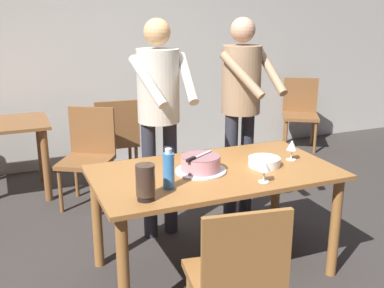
% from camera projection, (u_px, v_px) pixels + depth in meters
% --- Properties ---
extents(ground_plane, '(14.00, 14.00, 0.00)m').
position_uv_depth(ground_plane, '(213.00, 269.00, 3.30)').
color(ground_plane, '#383330').
extents(back_wall, '(10.00, 0.12, 2.70)m').
position_uv_depth(back_wall, '(115.00, 47.00, 5.30)').
color(back_wall, beige).
rests_on(back_wall, ground_plane).
extents(main_dining_table, '(1.62, 0.89, 0.75)m').
position_uv_depth(main_dining_table, '(214.00, 185.00, 3.12)').
color(main_dining_table, '#9E6633').
rests_on(main_dining_table, ground_plane).
extents(cake_on_platter, '(0.34, 0.34, 0.11)m').
position_uv_depth(cake_on_platter, '(201.00, 164.00, 3.05)').
color(cake_on_platter, silver).
rests_on(cake_on_platter, main_dining_table).
extents(cake_knife, '(0.24, 0.16, 0.02)m').
position_uv_depth(cake_knife, '(194.00, 158.00, 2.97)').
color(cake_knife, silver).
rests_on(cake_knife, cake_on_platter).
extents(plate_stack, '(0.22, 0.22, 0.06)m').
position_uv_depth(plate_stack, '(264.00, 162.00, 3.16)').
color(plate_stack, white).
rests_on(plate_stack, main_dining_table).
extents(wine_glass_near, '(0.08, 0.08, 0.14)m').
position_uv_depth(wine_glass_near, '(264.00, 166.00, 2.85)').
color(wine_glass_near, silver).
rests_on(wine_glass_near, main_dining_table).
extents(wine_glass_far, '(0.08, 0.08, 0.14)m').
position_uv_depth(wine_glass_far, '(292.00, 146.00, 3.27)').
color(wine_glass_far, silver).
rests_on(wine_glass_far, main_dining_table).
extents(water_bottle, '(0.07, 0.07, 0.25)m').
position_uv_depth(water_bottle, '(169.00, 170.00, 2.75)').
color(water_bottle, '#387AC6').
rests_on(water_bottle, main_dining_table).
extents(hurricane_lamp, '(0.11, 0.11, 0.21)m').
position_uv_depth(hurricane_lamp, '(145.00, 182.00, 2.59)').
color(hurricane_lamp, black).
rests_on(hurricane_lamp, main_dining_table).
extents(person_cutting_cake, '(0.47, 0.56, 1.72)m').
position_uv_depth(person_cutting_cake, '(159.00, 106.00, 3.51)').
color(person_cutting_cake, '#2D2D38').
rests_on(person_cutting_cake, ground_plane).
extents(person_standing_beside, '(0.46, 0.58, 1.72)m').
position_uv_depth(person_standing_beside, '(241.00, 98.00, 3.80)').
color(person_standing_beside, '#2D2D38').
rests_on(person_standing_beside, ground_plane).
extents(chair_near_side, '(0.50, 0.50, 0.90)m').
position_uv_depth(chair_near_side, '(237.00, 276.00, 2.34)').
color(chair_near_side, '#9E6633').
rests_on(chair_near_side, ground_plane).
extents(background_chair_0, '(0.61, 0.61, 0.90)m').
position_uv_depth(background_chair_0, '(88.00, 153.00, 4.30)').
color(background_chair_0, brown).
rests_on(background_chair_0, ground_plane).
extents(background_chair_1, '(0.47, 0.47, 0.90)m').
position_uv_depth(background_chair_1, '(116.00, 137.00, 4.81)').
color(background_chair_1, brown).
rests_on(background_chair_1, ground_plane).
extents(background_chair_2, '(0.60, 0.60, 0.90)m').
position_uv_depth(background_chair_2, '(300.00, 111.00, 6.03)').
color(background_chair_2, brown).
rests_on(background_chair_2, ground_plane).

